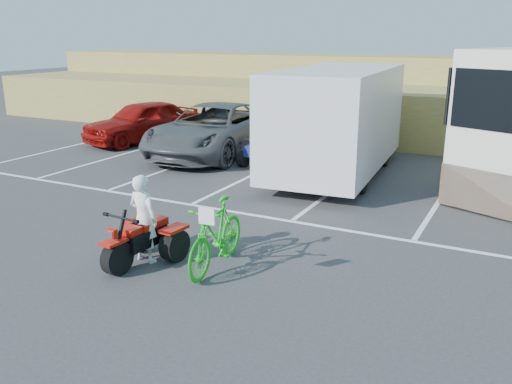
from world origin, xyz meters
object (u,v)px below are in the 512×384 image
at_px(red_car, 142,121).
at_px(quad_atv_green, 320,177).
at_px(green_dirt_bike, 216,235).
at_px(grey_pickup, 214,130).
at_px(red_trike_atv, 140,263).
at_px(cargo_trailer, 337,119).
at_px(rider, 144,219).
at_px(quad_atv_blue, 263,165).

relative_size(red_car, quad_atv_green, 2.84).
height_order(green_dirt_bike, red_car, red_car).
distance_m(grey_pickup, quad_atv_green, 4.69).
xyz_separation_m(red_trike_atv, cargo_trailer, (1.00, 7.90, 1.69)).
xyz_separation_m(grey_pickup, red_car, (-3.67, 0.69, -0.07)).
bearing_deg(grey_pickup, quad_atv_green, -20.45).
bearing_deg(rider, quad_atv_green, -90.55).
distance_m(green_dirt_bike, grey_pickup, 9.67).
bearing_deg(grey_pickup, green_dirt_bike, -62.53).
distance_m(rider, red_car, 11.86).
relative_size(grey_pickup, quad_atv_green, 3.79).
height_order(quad_atv_blue, quad_atv_green, quad_atv_green).
height_order(red_trike_atv, quad_atv_green, quad_atv_green).
bearing_deg(quad_atv_green, rider, -77.04).
bearing_deg(grey_pickup, rider, -70.60).
relative_size(green_dirt_bike, grey_pickup, 0.33).
height_order(red_trike_atv, green_dirt_bike, green_dirt_bike).
bearing_deg(rider, cargo_trailer, -92.51).
bearing_deg(green_dirt_bike, red_trike_atv, -165.11).
relative_size(green_dirt_bike, cargo_trailer, 0.30).
bearing_deg(cargo_trailer, quad_atv_green, -127.91).
distance_m(red_trike_atv, red_car, 12.00).
xyz_separation_m(cargo_trailer, quad_atv_blue, (-2.47, 0.06, -1.69)).
bearing_deg(cargo_trailer, rider, -101.64).
distance_m(rider, cargo_trailer, 7.86).
relative_size(rider, quad_atv_green, 1.00).
xyz_separation_m(red_trike_atv, quad_atv_blue, (-1.47, 7.96, 0.00)).
bearing_deg(grey_pickup, red_car, 165.08).
bearing_deg(quad_atv_blue, cargo_trailer, 3.15).
distance_m(red_trike_atv, grey_pickup, 9.52).
distance_m(rider, quad_atv_blue, 7.99).
bearing_deg(red_car, green_dirt_bike, -29.10).
bearing_deg(red_trike_atv, quad_atv_blue, 105.19).
bearing_deg(rider, quad_atv_blue, -74.53).
xyz_separation_m(rider, cargo_trailer, (0.99, 7.75, 0.86)).
distance_m(green_dirt_bike, cargo_trailer, 7.49).
xyz_separation_m(grey_pickup, cargo_trailer, (4.74, -0.81, 0.81)).
height_order(green_dirt_bike, grey_pickup, grey_pickup).
bearing_deg(cargo_trailer, green_dirt_bike, -91.71).
bearing_deg(rider, red_car, -46.51).
bearing_deg(cargo_trailer, quad_atv_blue, 174.28).
bearing_deg(rider, green_dirt_bike, -160.91).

